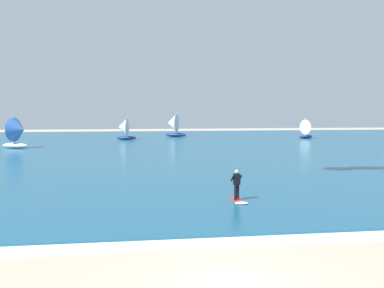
{
  "coord_description": "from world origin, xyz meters",
  "views": [
    {
      "loc": [
        -2.83,
        -11.95,
        4.96
      ],
      "look_at": [
        0.93,
        13.51,
        3.04
      ],
      "focal_mm": 41.93,
      "sensor_mm": 36.0,
      "label": 1
    }
  ],
  "objects_px": {
    "sailboat_far_left": "(173,125)",
    "sailboat_heeled_over": "(124,129)",
    "sailboat_trailing": "(18,132)",
    "sailboat_outermost": "(308,129)",
    "kitesurfer": "(238,190)"
  },
  "relations": [
    {
      "from": "sailboat_trailing",
      "to": "sailboat_heeled_over",
      "type": "xyz_separation_m",
      "value": [
        13.37,
        15.62,
        -0.23
      ]
    },
    {
      "from": "sailboat_outermost",
      "to": "sailboat_far_left",
      "type": "distance_m",
      "value": 24.47
    },
    {
      "from": "sailboat_outermost",
      "to": "sailboat_far_left",
      "type": "height_order",
      "value": "sailboat_far_left"
    },
    {
      "from": "kitesurfer",
      "to": "sailboat_trailing",
      "type": "bearing_deg",
      "value": 117.98
    },
    {
      "from": "sailboat_outermost",
      "to": "sailboat_heeled_over",
      "type": "xyz_separation_m",
      "value": [
        -32.16,
        0.76,
        0.13
      ]
    },
    {
      "from": "sailboat_trailing",
      "to": "sailboat_heeled_over",
      "type": "relative_size",
      "value": 1.13
    },
    {
      "from": "sailboat_trailing",
      "to": "sailboat_heeled_over",
      "type": "bearing_deg",
      "value": 49.44
    },
    {
      "from": "sailboat_far_left",
      "to": "sailboat_heeled_over",
      "type": "distance_m",
      "value": 11.68
    },
    {
      "from": "sailboat_far_left",
      "to": "sailboat_trailing",
      "type": "relative_size",
      "value": 1.06
    },
    {
      "from": "sailboat_outermost",
      "to": "sailboat_trailing",
      "type": "distance_m",
      "value": 47.89
    },
    {
      "from": "sailboat_outermost",
      "to": "sailboat_trailing",
      "type": "bearing_deg",
      "value": -161.92
    },
    {
      "from": "sailboat_trailing",
      "to": "sailboat_outermost",
      "type": "bearing_deg",
      "value": 18.08
    },
    {
      "from": "kitesurfer",
      "to": "sailboat_heeled_over",
      "type": "distance_m",
      "value": 53.09
    },
    {
      "from": "sailboat_heeled_over",
      "to": "sailboat_trailing",
      "type": "bearing_deg",
      "value": -130.56
    },
    {
      "from": "sailboat_far_left",
      "to": "sailboat_outermost",
      "type": "bearing_deg",
      "value": -19.35
    }
  ]
}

